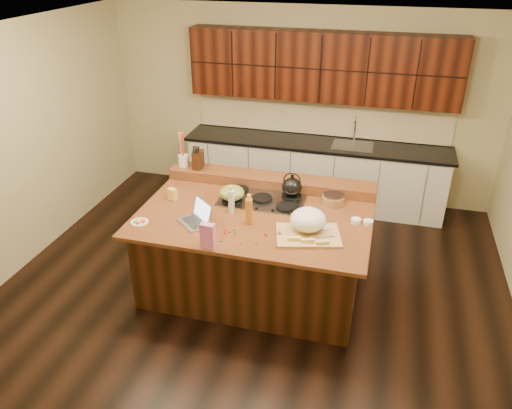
# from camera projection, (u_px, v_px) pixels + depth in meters

# --- Properties ---
(room) EXTENTS (5.52, 5.02, 2.72)m
(room) POSITION_uv_depth(u_px,v_px,m) (255.00, 176.00, 4.97)
(room) COLOR black
(room) RESTS_ON ground
(island) EXTENTS (2.40, 1.60, 0.92)m
(island) POSITION_uv_depth(u_px,v_px,m) (255.00, 250.00, 5.38)
(island) COLOR black
(island) RESTS_ON ground
(back_ledge) EXTENTS (2.40, 0.30, 0.12)m
(back_ledge) POSITION_uv_depth(u_px,v_px,m) (271.00, 181.00, 5.74)
(back_ledge) COLOR black
(back_ledge) RESTS_ON island
(cooktop) EXTENTS (0.92, 0.52, 0.05)m
(cooktop) POSITION_uv_depth(u_px,v_px,m) (262.00, 199.00, 5.42)
(cooktop) COLOR gray
(cooktop) RESTS_ON island
(back_counter) EXTENTS (3.70, 0.66, 2.40)m
(back_counter) POSITION_uv_depth(u_px,v_px,m) (317.00, 138.00, 6.97)
(back_counter) COLOR silver
(back_counter) RESTS_ON ground
(kettle) EXTENTS (0.28, 0.28, 0.20)m
(kettle) POSITION_uv_depth(u_px,v_px,m) (292.00, 187.00, 5.40)
(kettle) COLOR black
(kettle) RESTS_ON cooktop
(green_bowl) EXTENTS (0.32, 0.32, 0.15)m
(green_bowl) POSITION_uv_depth(u_px,v_px,m) (232.00, 193.00, 5.33)
(green_bowl) COLOR olive
(green_bowl) RESTS_ON cooktop
(laptop) EXTENTS (0.41, 0.40, 0.22)m
(laptop) POSITION_uv_depth(u_px,v_px,m) (198.00, 217.00, 4.98)
(laptop) COLOR #B7B7BC
(laptop) RESTS_ON island
(oil_bottle) EXTENTS (0.08, 0.08, 0.27)m
(oil_bottle) POSITION_uv_depth(u_px,v_px,m) (249.00, 211.00, 4.93)
(oil_bottle) COLOR #BA7520
(oil_bottle) RESTS_ON island
(vinegar_bottle) EXTENTS (0.08, 0.08, 0.25)m
(vinegar_bottle) POSITION_uv_depth(u_px,v_px,m) (231.00, 202.00, 5.13)
(vinegar_bottle) COLOR silver
(vinegar_bottle) RESTS_ON island
(wooden_tray) EXTENTS (0.69, 0.58, 0.24)m
(wooden_tray) POSITION_uv_depth(u_px,v_px,m) (308.00, 223.00, 4.77)
(wooden_tray) COLOR tan
(wooden_tray) RESTS_ON island
(ramekin_a) EXTENTS (0.11, 0.11, 0.04)m
(ramekin_a) POSITION_uv_depth(u_px,v_px,m) (325.00, 229.00, 4.85)
(ramekin_a) COLOR white
(ramekin_a) RESTS_ON island
(ramekin_b) EXTENTS (0.13, 0.13, 0.04)m
(ramekin_b) POSITION_uv_depth(u_px,v_px,m) (356.00, 221.00, 4.99)
(ramekin_b) COLOR white
(ramekin_b) RESTS_ON island
(ramekin_c) EXTENTS (0.12, 0.12, 0.04)m
(ramekin_c) POSITION_uv_depth(u_px,v_px,m) (368.00, 223.00, 4.96)
(ramekin_c) COLOR white
(ramekin_c) RESTS_ON island
(strainer_bowl) EXTENTS (0.28, 0.28, 0.09)m
(strainer_bowl) POSITION_uv_depth(u_px,v_px,m) (333.00, 200.00, 5.34)
(strainer_bowl) COLOR #996B3F
(strainer_bowl) RESTS_ON island
(kitchen_timer) EXTENTS (0.10, 0.10, 0.07)m
(kitchen_timer) POSITION_uv_depth(u_px,v_px,m) (280.00, 233.00, 4.76)
(kitchen_timer) COLOR silver
(kitchen_timer) RESTS_ON island
(pink_bag) EXTENTS (0.14, 0.08, 0.25)m
(pink_bag) POSITION_uv_depth(u_px,v_px,m) (208.00, 236.00, 4.54)
(pink_bag) COLOR pink
(pink_bag) RESTS_ON island
(candy_plate) EXTENTS (0.19, 0.19, 0.01)m
(candy_plate) POSITION_uv_depth(u_px,v_px,m) (140.00, 222.00, 5.00)
(candy_plate) COLOR white
(candy_plate) RESTS_ON island
(package_box) EXTENTS (0.11, 0.10, 0.13)m
(package_box) POSITION_uv_depth(u_px,v_px,m) (172.00, 194.00, 5.42)
(package_box) COLOR #DFBD4E
(package_box) RESTS_ON island
(utensil_crock) EXTENTS (0.12, 0.12, 0.14)m
(utensil_crock) POSITION_uv_depth(u_px,v_px,m) (183.00, 161.00, 5.92)
(utensil_crock) COLOR white
(utensil_crock) RESTS_ON back_ledge
(knife_block) EXTENTS (0.12, 0.18, 0.21)m
(knife_block) POSITION_uv_depth(u_px,v_px,m) (198.00, 160.00, 5.86)
(knife_block) COLOR black
(knife_block) RESTS_ON back_ledge
(gumdrop_0) EXTENTS (0.02, 0.02, 0.02)m
(gumdrop_0) POSITION_uv_depth(u_px,v_px,m) (265.00, 234.00, 4.79)
(gumdrop_0) COLOR red
(gumdrop_0) RESTS_ON island
(gumdrop_1) EXTENTS (0.02, 0.02, 0.02)m
(gumdrop_1) POSITION_uv_depth(u_px,v_px,m) (221.00, 241.00, 4.68)
(gumdrop_1) COLOR #198C26
(gumdrop_1) RESTS_ON island
(gumdrop_2) EXTENTS (0.02, 0.02, 0.02)m
(gumdrop_2) POSITION_uv_depth(u_px,v_px,m) (230.00, 232.00, 4.82)
(gumdrop_2) COLOR red
(gumdrop_2) RESTS_ON island
(gumdrop_3) EXTENTS (0.02, 0.02, 0.02)m
(gumdrop_3) POSITION_uv_depth(u_px,v_px,m) (234.00, 230.00, 4.86)
(gumdrop_3) COLOR #198C26
(gumdrop_3) RESTS_ON island
(gumdrop_4) EXTENTS (0.02, 0.02, 0.02)m
(gumdrop_4) POSITION_uv_depth(u_px,v_px,m) (226.00, 230.00, 4.86)
(gumdrop_4) COLOR red
(gumdrop_4) RESTS_ON island
(gumdrop_5) EXTENTS (0.02, 0.02, 0.02)m
(gumdrop_5) POSITION_uv_depth(u_px,v_px,m) (240.00, 243.00, 4.64)
(gumdrop_5) COLOR #198C26
(gumdrop_5) RESTS_ON island
(gumdrop_6) EXTENTS (0.02, 0.02, 0.02)m
(gumdrop_6) POSITION_uv_depth(u_px,v_px,m) (221.00, 240.00, 4.70)
(gumdrop_6) COLOR red
(gumdrop_6) RESTS_ON island
(gumdrop_7) EXTENTS (0.02, 0.02, 0.02)m
(gumdrop_7) POSITION_uv_depth(u_px,v_px,m) (256.00, 243.00, 4.65)
(gumdrop_7) COLOR #198C26
(gumdrop_7) RESTS_ON island
(gumdrop_8) EXTENTS (0.02, 0.02, 0.02)m
(gumdrop_8) POSITION_uv_depth(u_px,v_px,m) (266.00, 236.00, 4.76)
(gumdrop_8) COLOR red
(gumdrop_8) RESTS_ON island
(gumdrop_9) EXTENTS (0.02, 0.02, 0.02)m
(gumdrop_9) POSITION_uv_depth(u_px,v_px,m) (235.00, 233.00, 4.81)
(gumdrop_9) COLOR #198C26
(gumdrop_9) RESTS_ON island
(gumdrop_10) EXTENTS (0.02, 0.02, 0.02)m
(gumdrop_10) POSITION_uv_depth(u_px,v_px,m) (225.00, 233.00, 4.80)
(gumdrop_10) COLOR red
(gumdrop_10) RESTS_ON island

